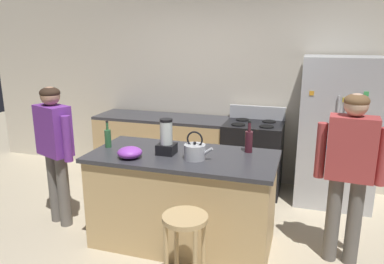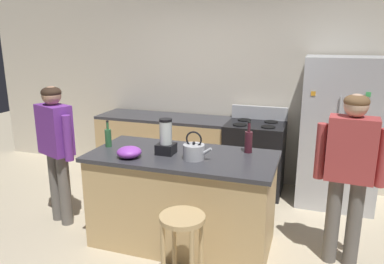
% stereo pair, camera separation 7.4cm
% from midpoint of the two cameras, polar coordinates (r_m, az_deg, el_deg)
% --- Properties ---
extents(ground_plane, '(14.00, 14.00, 0.00)m').
position_cam_midpoint_polar(ground_plane, '(3.97, -0.89, -16.54)').
color(ground_plane, beige).
extents(back_wall, '(8.00, 0.10, 2.70)m').
position_cam_midpoint_polar(back_wall, '(5.32, 6.16, 6.94)').
color(back_wall, beige).
rests_on(back_wall, ground_plane).
extents(kitchen_island, '(1.81, 0.87, 0.94)m').
position_cam_midpoint_polar(kitchen_island, '(3.75, -0.92, -10.33)').
color(kitchen_island, tan).
rests_on(kitchen_island, ground_plane).
extents(back_counter_run, '(2.00, 0.64, 0.94)m').
position_cam_midpoint_polar(back_counter_run, '(5.37, -3.41, -2.54)').
color(back_counter_run, tan).
rests_on(back_counter_run, ground_plane).
extents(refrigerator, '(0.90, 0.73, 1.83)m').
position_cam_midpoint_polar(refrigerator, '(4.84, 22.21, -0.10)').
color(refrigerator, '#B7BABF').
rests_on(refrigerator, ground_plane).
extents(stove_range, '(0.76, 0.65, 1.12)m').
position_cam_midpoint_polar(stove_range, '(5.02, 10.04, -3.84)').
color(stove_range, black).
rests_on(stove_range, ground_plane).
extents(person_by_island_left, '(0.58, 0.35, 1.55)m').
position_cam_midpoint_polar(person_by_island_left, '(4.25, -19.86, -1.53)').
color(person_by_island_left, '#66605B').
rests_on(person_by_island_left, ground_plane).
extents(person_by_sink_right, '(0.60, 0.25, 1.59)m').
position_cam_midpoint_polar(person_by_sink_right, '(3.52, 23.76, -4.73)').
color(person_by_sink_right, '#66605B').
rests_on(person_by_sink_right, ground_plane).
extents(bar_stool, '(0.36, 0.36, 0.71)m').
position_cam_midpoint_polar(bar_stool, '(3.00, -0.76, -15.58)').
color(bar_stool, tan).
rests_on(bar_stool, ground_plane).
extents(blender_appliance, '(0.17, 0.17, 0.35)m').
position_cam_midpoint_polar(blender_appliance, '(3.56, -3.47, -1.12)').
color(blender_appliance, black).
rests_on(blender_appliance, kitchen_island).
extents(bottle_olive_oil, '(0.07, 0.07, 0.28)m').
position_cam_midpoint_polar(bottle_olive_oil, '(3.88, -12.36, -0.81)').
color(bottle_olive_oil, '#2D6638').
rests_on(bottle_olive_oil, kitchen_island).
extents(bottle_wine, '(0.08, 0.08, 0.32)m').
position_cam_midpoint_polar(bottle_wine, '(3.65, 9.32, -1.39)').
color(bottle_wine, '#471923').
rests_on(bottle_wine, kitchen_island).
extents(mixing_bowl, '(0.23, 0.23, 0.11)m').
position_cam_midpoint_polar(mixing_bowl, '(3.51, -9.11, -3.09)').
color(mixing_bowl, purple).
rests_on(mixing_bowl, kitchen_island).
extents(tea_kettle, '(0.28, 0.20, 0.27)m').
position_cam_midpoint_polar(tea_kettle, '(3.42, 0.93, -2.96)').
color(tea_kettle, '#B7BABF').
rests_on(tea_kettle, kitchen_island).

